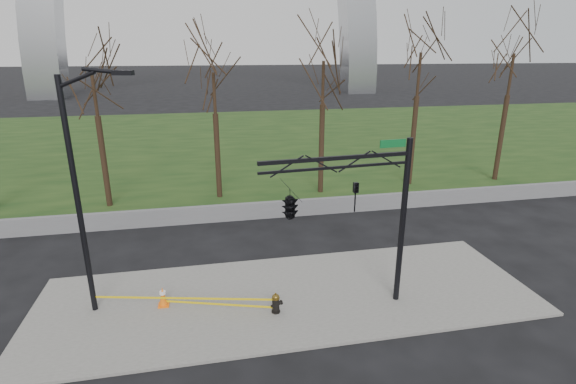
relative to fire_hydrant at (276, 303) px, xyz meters
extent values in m
plane|color=black|center=(0.64, 0.97, -0.44)|extent=(500.00, 500.00, 0.00)
cube|color=slate|center=(0.64, 0.97, -0.39)|extent=(18.00, 6.00, 0.10)
cube|color=#173312|center=(0.64, 30.97, -0.41)|extent=(120.00, 40.00, 0.06)
cube|color=#59595B|center=(0.64, 8.97, 0.01)|extent=(60.00, 0.30, 0.90)
cylinder|color=black|center=(-0.01, 0.00, -0.31)|extent=(0.30, 0.30, 0.05)
cylinder|color=black|center=(-0.01, 0.00, -0.08)|extent=(0.23, 0.23, 0.53)
cylinder|color=black|center=(0.17, 0.06, -0.03)|extent=(0.21, 0.19, 0.14)
cylinder|color=black|center=(-0.14, -0.05, -0.06)|extent=(0.11, 0.11, 0.09)
cylinder|color=brown|center=(-0.01, 0.00, 0.21)|extent=(0.27, 0.27, 0.05)
ellipsoid|color=brown|center=(-0.01, 0.00, 0.26)|extent=(0.25, 0.25, 0.19)
cylinder|color=brown|center=(-0.01, 0.00, 0.37)|extent=(0.05, 0.05, 0.07)
cube|color=orange|center=(-3.82, 1.18, -0.32)|extent=(0.38, 0.38, 0.04)
cone|color=orange|center=(-3.82, 1.18, 0.04)|extent=(0.29, 0.29, 0.68)
cylinder|color=white|center=(-3.82, 1.18, 0.17)|extent=(0.22, 0.22, 0.10)
cylinder|color=black|center=(-6.15, 1.41, 3.56)|extent=(0.18, 0.18, 8.00)
cylinder|color=black|center=(-5.62, 1.25, 7.41)|extent=(1.24, 0.48, 0.56)
cylinder|color=black|center=(-4.81, 1.00, 7.66)|extent=(1.19, 0.47, 0.22)
cube|color=black|center=(-4.23, 0.82, 7.61)|extent=(0.64, 0.39, 0.14)
cylinder|color=black|center=(4.40, -0.03, 2.56)|extent=(0.20, 0.20, 6.00)
cube|color=black|center=(1.91, -0.22, 5.06)|extent=(4.99, 0.51, 0.12)
cube|color=black|center=(1.91, -0.22, 4.76)|extent=(4.99, 0.47, 0.08)
cube|color=#0C5926|center=(3.80, -0.07, 5.41)|extent=(0.90, 0.11, 0.25)
imported|color=black|center=(2.60, -0.17, 3.71)|extent=(0.18, 0.21, 1.00)
imported|color=black|center=(0.41, -0.34, 3.71)|extent=(0.72, 2.52, 1.00)
cube|color=#DBBA0B|center=(-3.08, 0.70, 0.14)|extent=(6.14, 1.42, 0.08)
cube|color=#DBBA0B|center=(-1.92, 0.59, -0.16)|extent=(3.81, 1.19, 0.08)
camera|label=1|loc=(-2.12, -12.60, 8.24)|focal=26.89mm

